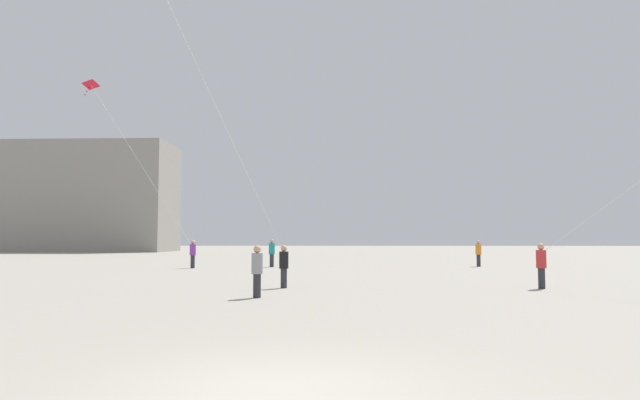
{
  "coord_description": "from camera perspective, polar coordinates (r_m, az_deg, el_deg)",
  "views": [
    {
      "loc": [
        0.65,
        -7.1,
        1.82
      ],
      "look_at": [
        0.0,
        18.76,
        3.58
      ],
      "focal_mm": 32.39,
      "sensor_mm": 36.0,
      "label": 1
    }
  ],
  "objects": [
    {
      "name": "kite_crimson_delta",
      "position": [
        41.36,
        -21.37,
        9.91
      ],
      "size": [
        7.64,
        1.34,
        10.95
      ],
      "color": "red"
    },
    {
      "name": "ground_plane",
      "position": [
        7.36,
        -3.84,
        -18.22
      ],
      "size": [
        300.0,
        300.0,
        0.0
      ],
      "primitive_type": "plane",
      "color": "#9E9689"
    },
    {
      "name": "building_left_hall",
      "position": [
        92.63,
        -22.55,
        0.2
      ],
      "size": [
        27.1,
        11.54,
        15.87
      ],
      "color": "gray",
      "rests_on": "ground_plane"
    },
    {
      "name": "person_in_purple",
      "position": [
        37.25,
        -12.46,
        -5.11
      ],
      "size": [
        0.39,
        0.39,
        1.77
      ],
      "rotation": [
        0.0,
        0.0,
        2.96
      ],
      "color": "#2D2D33",
      "rests_on": "ground_plane"
    },
    {
      "name": "person_in_black",
      "position": [
        21.71,
        -3.59,
        -6.38
      ],
      "size": [
        0.35,
        0.35,
        1.6
      ],
      "rotation": [
        0.0,
        0.0,
        0.85
      ],
      "color": "#2D2D33",
      "rests_on": "ground_plane"
    },
    {
      "name": "person_in_teal",
      "position": [
        37.92,
        -4.78,
        -5.11
      ],
      "size": [
        0.4,
        0.4,
        1.83
      ],
      "rotation": [
        0.0,
        0.0,
        2.71
      ],
      "color": "#2D2D33",
      "rests_on": "ground_plane"
    },
    {
      "name": "person_in_grey",
      "position": [
        18.2,
        -6.23,
        -6.79
      ],
      "size": [
        0.35,
        0.35,
        1.63
      ],
      "rotation": [
        0.0,
        0.0,
        3.6
      ],
      "color": "#2D2D33",
      "rests_on": "ground_plane"
    },
    {
      "name": "person_in_red",
      "position": [
        22.87,
        21.02,
        -5.91
      ],
      "size": [
        0.36,
        0.36,
        1.67
      ],
      "rotation": [
        0.0,
        0.0,
        5.07
      ],
      "color": "#2D2D33",
      "rests_on": "ground_plane"
    },
    {
      "name": "person_in_orange",
      "position": [
        39.9,
        15.39,
        -4.99
      ],
      "size": [
        0.38,
        0.38,
        1.75
      ],
      "rotation": [
        0.0,
        0.0,
        0.11
      ],
      "color": "#2D2D33",
      "rests_on": "ground_plane"
    }
  ]
}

